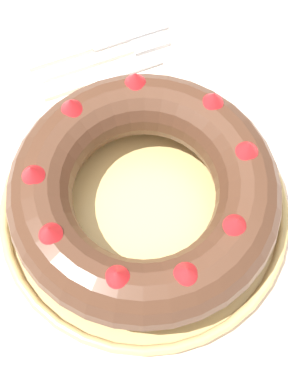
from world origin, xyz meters
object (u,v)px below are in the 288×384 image
(serving_dish, at_px, (144,208))
(bundt_cake, at_px, (144,192))
(serving_knife, at_px, (89,47))
(fork, at_px, (115,55))
(cake_knife, at_px, (94,79))

(serving_dish, bearing_deg, bundt_cake, 178.37)
(serving_dish, height_order, bundt_cake, bundt_cake)
(serving_knife, bearing_deg, bundt_cake, -4.56)
(serving_knife, bearing_deg, fork, 47.72)
(fork, distance_m, serving_knife, 0.04)
(fork, bearing_deg, bundt_cake, -17.79)
(serving_dish, bearing_deg, serving_knife, 175.12)
(bundt_cake, relative_size, fork, 1.65)
(fork, distance_m, cake_knife, 0.05)
(serving_dish, xyz_separation_m, bundt_cake, (-0.00, 0.00, 0.05))
(bundt_cake, bearing_deg, serving_dish, -1.63)
(cake_knife, bearing_deg, serving_dish, -6.88)
(serving_dish, xyz_separation_m, fork, (-0.24, 0.05, -0.01))
(serving_knife, bearing_deg, cake_knife, -12.15)
(cake_knife, bearing_deg, bundt_cake, -6.88)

